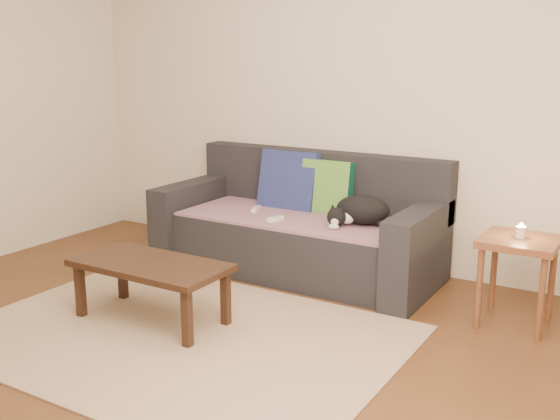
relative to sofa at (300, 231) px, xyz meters
The scene contains 13 objects.
ground 1.60m from the sofa, 90.00° to the right, with size 4.50×4.50×0.00m, color brown.
back_wall 1.08m from the sofa, 90.00° to the left, with size 4.50×0.04×2.60m, color beige.
sofa is the anchor object (origin of this frame).
throw_blanket 0.15m from the sofa, 90.00° to the right, with size 1.66×0.74×0.02m, color #432D55.
cushion_navy 0.41m from the sofa, 138.81° to the left, with size 0.48×0.12×0.48m, color #121F4E.
cushion_green 0.39m from the sofa, 50.95° to the left, with size 0.40×0.10×0.40m, color #0B473D.
cat 0.56m from the sofa, ahead, with size 0.48×0.46×0.20m.
wii_remote_a 0.32m from the sofa, 98.67° to the right, with size 0.15×0.04×0.03m, color white.
wii_remote_b 0.37m from the sofa, 162.85° to the right, with size 0.15×0.04×0.03m, color white.
side_table 1.64m from the sofa, ahead, with size 0.44×0.44×0.54m.
candle 1.66m from the sofa, ahead, with size 0.06×0.06×0.09m.
rug 1.45m from the sofa, 90.00° to the right, with size 2.50×1.80×0.01m, color tan.
coffee_table 1.36m from the sofa, 102.01° to the right, with size 0.96×0.48×0.38m.
Camera 1 is at (2.33, -2.57, 1.60)m, focal length 42.00 mm.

